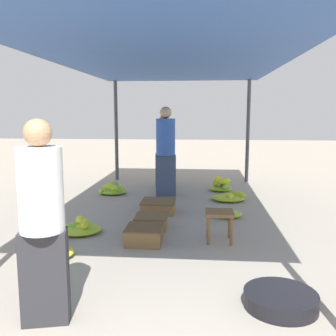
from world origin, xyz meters
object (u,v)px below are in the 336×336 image
at_px(vendor_foreground, 42,220).
at_px(crate_near, 158,206).
at_px(basin_black, 280,300).
at_px(banana_pile_right_2, 221,185).
at_px(banana_pile_right_1, 226,213).
at_px(crate_far, 144,235).
at_px(stool, 219,217).
at_px(shopper_walking_far, 166,150).
at_px(banana_pile_left_2, 49,248).
at_px(crate_mid, 151,222).
at_px(banana_pile_left_0, 79,228).
at_px(banana_pile_left_1, 113,190).
at_px(shopper_walking_mid, 164,149).
at_px(banana_pile_right_0, 230,197).

height_order(vendor_foreground, crate_near, vendor_foreground).
bearing_deg(basin_black, banana_pile_right_2, 93.14).
height_order(banana_pile_right_1, banana_pile_right_2, banana_pile_right_2).
xyz_separation_m(banana_pile_right_1, crate_far, (-1.07, -1.24, 0.04)).
bearing_deg(vendor_foreground, stool, 53.98).
height_order(crate_near, crate_far, crate_far).
xyz_separation_m(vendor_foreground, shopper_walking_far, (0.50, 4.44, 0.08)).
bearing_deg(crate_near, crate_far, -90.44).
bearing_deg(banana_pile_right_2, shopper_walking_far, -154.09).
height_order(banana_pile_left_2, crate_mid, banana_pile_left_2).
xyz_separation_m(banana_pile_left_2, crate_mid, (0.99, 1.14, -0.01)).
relative_size(stool, crate_far, 0.87).
distance_m(banana_pile_left_0, banana_pile_left_2, 0.86).
distance_m(stool, banana_pile_right_1, 1.14).
height_order(stool, shopper_walking_far, shopper_walking_far).
bearing_deg(banana_pile_left_1, crate_near, -50.50).
distance_m(stool, crate_near, 1.60).
distance_m(basin_black, shopper_walking_far, 4.36).
height_order(banana_pile_left_2, shopper_walking_mid, shopper_walking_mid).
relative_size(banana_pile_left_2, shopper_walking_mid, 0.42).
height_order(stool, banana_pile_left_2, stool).
distance_m(crate_near, shopper_walking_mid, 2.32).
xyz_separation_m(crate_far, shopper_walking_mid, (-0.11, 3.65, 0.69)).
bearing_deg(banana_pile_right_0, shopper_walking_far, 165.42).
distance_m(vendor_foreground, stool, 2.43).
height_order(vendor_foreground, banana_pile_right_1, vendor_foreground).
distance_m(banana_pile_left_2, banana_pile_right_1, 2.72).
height_order(banana_pile_left_0, crate_mid, banana_pile_left_0).
relative_size(crate_near, crate_far, 1.22).
xyz_separation_m(vendor_foreground, banana_pile_right_0, (1.70, 4.13, -0.74)).
height_order(basin_black, banana_pile_left_0, banana_pile_left_0).
relative_size(basin_black, banana_pile_right_0, 0.90).
distance_m(banana_pile_left_0, shopper_walking_far, 2.65).
bearing_deg(shopper_walking_mid, basin_black, -73.98).
bearing_deg(shopper_walking_far, banana_pile_left_2, -107.30).
xyz_separation_m(basin_black, crate_near, (-1.33, 2.85, 0.03)).
relative_size(shopper_walking_mid, shopper_walking_far, 0.91).
relative_size(banana_pile_left_2, banana_pile_right_1, 1.44).
relative_size(vendor_foreground, stool, 4.02).
distance_m(vendor_foreground, banana_pile_right_2, 5.25).
height_order(stool, shopper_walking_mid, shopper_walking_mid).
height_order(banana_pile_right_2, crate_near, banana_pile_right_2).
bearing_deg(crate_far, banana_pile_left_2, -151.48).
height_order(basin_black, banana_pile_left_1, banana_pile_left_1).
height_order(vendor_foreground, banana_pile_left_0, vendor_foreground).
bearing_deg(shopper_walking_mid, stool, -73.69).
bearing_deg(shopper_walking_far, basin_black, -71.95).
bearing_deg(banana_pile_left_0, banana_pile_left_2, -94.02).
height_order(vendor_foreground, crate_far, vendor_foreground).
xyz_separation_m(crate_near, crate_far, (-0.01, -1.45, 0.01)).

